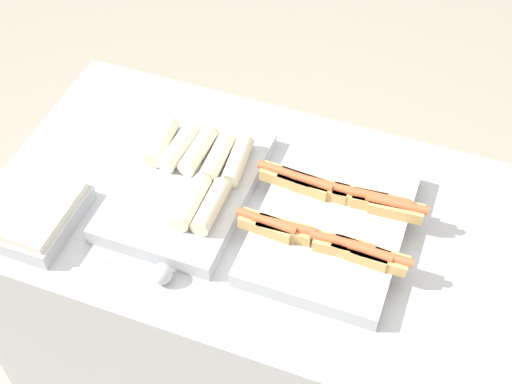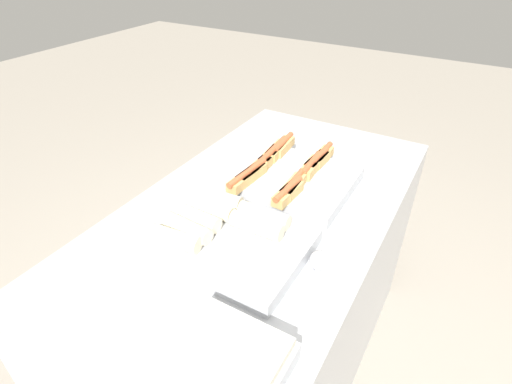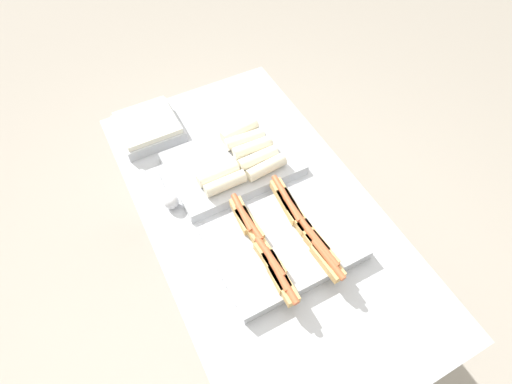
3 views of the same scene
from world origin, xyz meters
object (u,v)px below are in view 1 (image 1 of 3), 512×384
(tray_side_front, at_px, (29,211))
(tray_wraps, at_px, (190,181))
(tray_hotdogs, at_px, (331,223))
(serving_spoon_near, at_px, (159,273))

(tray_side_front, bearing_deg, tray_wraps, 34.74)
(tray_hotdogs, height_order, serving_spoon_near, tray_hotdogs)
(tray_side_front, height_order, serving_spoon_near, tray_side_front)
(tray_hotdogs, relative_size, tray_wraps, 0.98)
(tray_wraps, distance_m, serving_spoon_near, 0.31)
(tray_wraps, xyz_separation_m, serving_spoon_near, (0.05, -0.30, -0.01))
(tray_wraps, bearing_deg, tray_side_front, -145.26)
(tray_side_front, relative_size, serving_spoon_near, 1.24)
(serving_spoon_near, bearing_deg, tray_wraps, 99.03)
(tray_hotdogs, relative_size, serving_spoon_near, 2.39)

